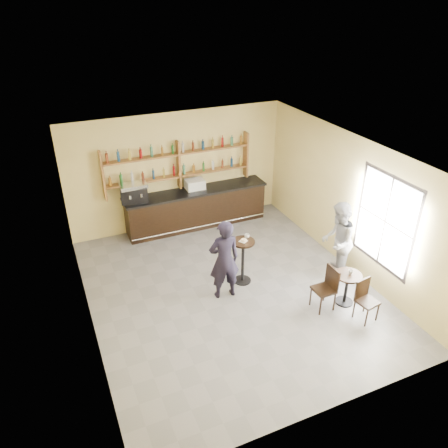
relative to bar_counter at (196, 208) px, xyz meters
name	(u,v)px	position (x,y,z in m)	size (l,w,h in m)	color
floor	(230,290)	(-0.39, -3.15, -0.54)	(7.00, 7.00, 0.00)	slate
ceiling	(231,155)	(-0.39, -3.15, 2.66)	(7.00, 7.00, 0.00)	white
wall_back	(178,170)	(-0.39, 0.35, 1.06)	(7.00, 7.00, 0.00)	#E0CC7F
wall_front	(332,338)	(-0.39, -6.65, 1.06)	(7.00, 7.00, 0.00)	#E0CC7F
wall_left	(82,260)	(-3.39, -3.15, 1.06)	(7.00, 7.00, 0.00)	#E0CC7F
wall_right	(349,203)	(2.61, -3.15, 1.06)	(7.00, 7.00, 0.00)	#E0CC7F
window_pane	(385,222)	(2.61, -4.35, 1.16)	(2.00, 2.00, 0.00)	white
window_frame	(385,222)	(2.60, -4.35, 1.16)	(0.04, 1.70, 2.10)	black
shelf_unit	(179,165)	(-0.39, 0.22, 1.27)	(4.00, 0.26, 1.40)	brown
liquor_bottles	(178,159)	(-0.39, 0.22, 1.44)	(3.68, 0.10, 1.00)	#8C5919
bar_counter	(196,208)	(0.00, 0.00, 0.00)	(4.01, 0.78, 1.09)	black
espresso_machine	(134,192)	(-1.70, 0.00, 0.79)	(0.68, 0.44, 0.49)	black
pastry_case	(195,185)	(-0.03, 0.00, 0.70)	(0.52, 0.41, 0.31)	silver
pedestal_table	(243,261)	(0.02, -2.94, -0.01)	(0.52, 0.52, 1.07)	black
napkin	(243,241)	(0.02, -2.94, 0.53)	(0.16, 0.16, 0.00)	white
donut	(244,240)	(0.03, -2.95, 0.56)	(0.14, 0.14, 0.05)	tan
cup_pedestal	(247,236)	(0.16, -2.84, 0.57)	(0.11, 0.11, 0.09)	white
man_main	(224,260)	(-0.58, -3.25, 0.38)	(0.67, 0.44, 1.85)	black
cafe_table	(346,289)	(1.70, -4.53, -0.18)	(0.57, 0.57, 0.73)	black
cup_cafe	(351,272)	(1.75, -4.53, 0.23)	(0.10, 0.10, 0.09)	white
chair_west	(324,289)	(1.15, -4.48, -0.06)	(0.42, 0.42, 0.96)	black
chair_south	(367,301)	(1.75, -5.13, -0.10)	(0.39, 0.39, 0.89)	black
patron_second	(337,241)	(2.06, -3.60, 0.40)	(0.91, 0.71, 1.88)	gray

